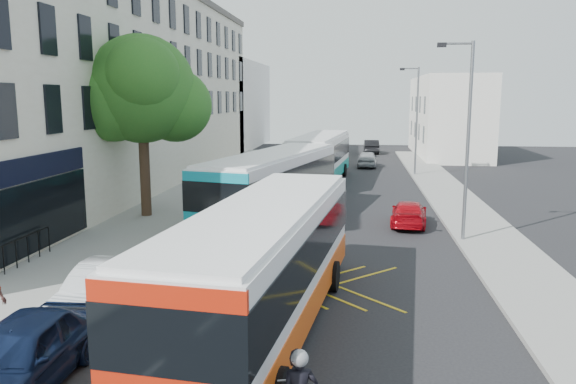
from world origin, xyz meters
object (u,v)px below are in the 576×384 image
(bus_mid, at_px, (273,186))
(distant_car_grey, at_px, (327,152))
(bus_near, at_px, (264,264))
(distant_car_dark, at_px, (371,146))
(red_hatchback, at_px, (409,213))
(street_tree, at_px, (141,90))
(lamp_far, at_px, (416,115))
(distant_car_silver, at_px, (367,159))
(parked_car_blue, at_px, (20,356))
(lamp_near, at_px, (466,131))
(bus_far, at_px, (320,157))
(parked_car_silver, at_px, (105,292))

(bus_mid, distance_m, distant_car_grey, 28.57)
(bus_near, bearing_deg, distant_car_dark, 91.36)
(bus_near, bearing_deg, red_hatchback, 75.18)
(street_tree, bearing_deg, distant_car_dark, 70.82)
(lamp_far, distance_m, distant_car_silver, 7.34)
(parked_car_blue, height_order, red_hatchback, parked_car_blue)
(lamp_near, distance_m, parked_car_blue, 17.80)
(street_tree, height_order, bus_near, street_tree)
(lamp_near, distance_m, bus_mid, 9.16)
(parked_car_blue, distance_m, distant_car_grey, 44.78)
(lamp_near, xyz_separation_m, lamp_far, (0.00, 20.00, 0.00))
(parked_car_blue, bearing_deg, lamp_far, 69.59)
(red_hatchback, xyz_separation_m, distant_car_dark, (-0.95, 34.22, 0.15))
(bus_far, xyz_separation_m, red_hatchback, (5.06, -13.00, -1.19))
(bus_near, height_order, red_hatchback, bus_near)
(parked_car_blue, bearing_deg, parked_car_silver, 87.97)
(bus_near, xyz_separation_m, parked_car_silver, (-4.44, 0.15, -0.99))
(street_tree, relative_size, bus_far, 0.73)
(lamp_near, xyz_separation_m, red_hatchback, (-1.85, 2.99, -4.04))
(distant_car_dark, bearing_deg, lamp_near, 93.14)
(bus_near, xyz_separation_m, distant_car_silver, (3.25, 34.78, -1.04))
(bus_mid, height_order, distant_car_silver, bus_mid)
(bus_near, xyz_separation_m, parked_car_blue, (-4.44, -3.78, -0.97))
(parked_car_blue, relative_size, distant_car_dark, 1.04)
(parked_car_blue, relative_size, red_hatchback, 1.15)
(bus_mid, relative_size, red_hatchback, 3.11)
(parked_car_blue, bearing_deg, distant_car_silver, 76.69)
(lamp_far, xyz_separation_m, red_hatchback, (-1.85, -17.01, -4.04))
(lamp_far, xyz_separation_m, bus_far, (-6.91, -4.01, -2.86))
(bus_far, bearing_deg, distant_car_grey, 96.63)
(distant_car_grey, height_order, distant_car_silver, distant_car_silver)
(lamp_far, bearing_deg, bus_mid, -115.57)
(street_tree, distance_m, bus_far, 15.84)
(lamp_near, bearing_deg, parked_car_silver, -139.58)
(street_tree, relative_size, bus_mid, 0.72)
(lamp_near, relative_size, distant_car_grey, 1.77)
(distant_car_grey, relative_size, distant_car_silver, 1.11)
(bus_near, relative_size, bus_mid, 0.97)
(red_hatchback, relative_size, distant_car_grey, 0.87)
(distant_car_silver, distance_m, distant_car_dark, 12.04)
(bus_near, height_order, parked_car_blue, bus_near)
(street_tree, relative_size, parked_car_blue, 1.94)
(distant_car_grey, bearing_deg, parked_car_blue, -97.98)
(lamp_near, distance_m, parked_car_silver, 15.08)
(bus_far, height_order, distant_car_grey, bus_far)
(lamp_far, bearing_deg, lamp_near, -90.00)
(lamp_far, xyz_separation_m, bus_mid, (-8.28, -17.30, -2.84))
(parked_car_silver, xyz_separation_m, red_hatchback, (9.25, 12.44, -0.17))
(bus_far, distance_m, distant_car_grey, 15.28)
(distant_car_silver, relative_size, distant_car_dark, 0.94)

